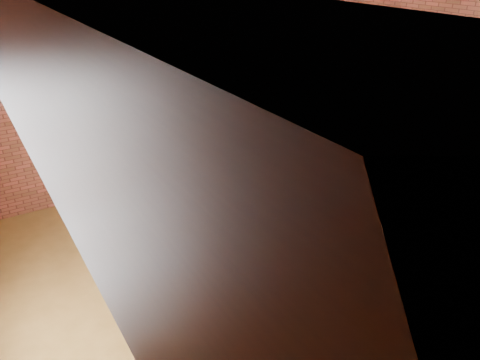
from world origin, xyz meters
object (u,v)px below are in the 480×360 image
smartphone (249,191)px  chair_e (299,220)px  chair_c (134,213)px  diner_c (140,200)px  chair_b (182,169)px  diner_b (184,160)px  diner_d (193,233)px  chair_a (284,173)px  diner_e (292,206)px  dining_table (218,199)px  diner_a (280,164)px  chair_d (192,249)px

smartphone → chair_e: bearing=-79.0°
chair_c → diner_c: 0.19m
smartphone → chair_b: bearing=79.2°
diner_b → diner_d: bearing=-112.0°
chair_a → diner_e: size_ratio=0.70×
dining_table → diner_a: 1.14m
diner_b → chair_d: bearing=-112.9°
chair_a → chair_d: 2.20m
smartphone → chair_d: bearing=-177.0°
diner_a → diner_e: 1.20m
diner_c → diner_d: (0.25, -0.95, -0.04)m
chair_b → chair_e: same height
chair_b → dining_table: bearing=-90.0°
chair_b → chair_c: (-1.05, -0.86, -0.00)m
diner_b → chair_e: size_ratio=1.44×
diner_a → chair_c: size_ratio=1.46×
diner_c → chair_d: diner_c is taller
chair_e → diner_b: bearing=-105.1°
chair_a → smartphone: (-0.97, -0.56, 0.23)m
chair_a → chair_d: bearing=-72.7°
chair_c → diner_a: bearing=-78.5°
chair_c → diner_d: (0.34, -0.98, 0.13)m
diner_d → diner_e: (1.24, -0.14, 0.05)m
diner_c → diner_e: 1.85m
diner_c → smartphone: size_ratio=8.78×
chair_a → diner_a: bearing=-90.0°
dining_table → chair_d: chair_d is taller
diner_b → diner_c: diner_b is taller
diner_b → chair_b: bearing=90.0°
dining_table → chair_b: bearing=89.7°
chair_e → diner_e: 0.20m
diner_a → smartphone: size_ratio=8.94×
dining_table → chair_d: size_ratio=1.58×
chair_b → diner_c: bearing=-137.3°
chair_b → diner_b: 0.20m
chair_b → diner_d: 1.97m
smartphone → diner_e: bearing=-79.1°
diner_a → smartphone: diner_a is taller
chair_d → chair_c: bearing=-30.7°
chair_d → diner_e: (1.30, -0.08, 0.19)m
diner_a → diner_c: (-2.06, 0.05, -0.01)m
chair_d → chair_e: bearing=-142.7°
dining_table → diner_d: size_ratio=1.11×
chair_d → smartphone: chair_d is taller
dining_table → chair_b: (0.01, 1.10, -0.01)m
diner_e → diner_a: bearing=-150.3°
dining_table → diner_a: diner_a is taller
diner_e → chair_e: bearing=90.0°
chair_a → diner_c: 2.16m
chair_a → smartphone: 1.14m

